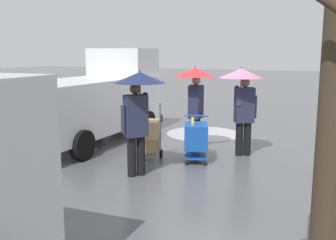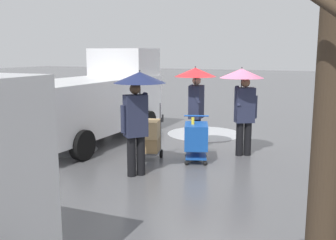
# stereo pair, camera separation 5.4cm
# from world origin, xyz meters

# --- Properties ---
(ground_plane) EXTENTS (90.00, 90.00, 0.00)m
(ground_plane) POSITION_xyz_m (0.00, 0.00, 0.00)
(ground_plane) COLOR #5B5B5E
(slush_patch_near_cluster) EXTENTS (1.53, 1.53, 0.01)m
(slush_patch_near_cluster) POSITION_xyz_m (3.33, 1.29, 0.00)
(slush_patch_near_cluster) COLOR #999BA0
(slush_patch_near_cluster) RESTS_ON ground
(slush_patch_under_van) EXTENTS (2.29, 2.29, 0.01)m
(slush_patch_under_van) POSITION_xyz_m (0.77, -2.09, 0.00)
(slush_patch_under_van) COLOR silver
(slush_patch_under_van) RESTS_ON ground
(cargo_van_parked_right) EXTENTS (2.25, 5.36, 2.60)m
(cargo_van_parked_right) POSITION_xyz_m (3.34, 0.02, 1.18)
(cargo_van_parked_right) COLOR white
(cargo_van_parked_right) RESTS_ON ground
(shopping_cart_vendor) EXTENTS (0.80, 0.96, 1.04)m
(shopping_cart_vendor) POSITION_xyz_m (-0.06, 0.93, 0.57)
(shopping_cart_vendor) COLOR #1951B2
(shopping_cart_vendor) RESTS_ON ground
(hand_dolly_boxes) EXTENTS (0.67, 0.81, 1.32)m
(hand_dolly_boxes) POSITION_xyz_m (0.96, 1.31, 0.58)
(hand_dolly_boxes) COLOR #515156
(hand_dolly_boxes) RESTS_ON ground
(pedestrian_pink_side) EXTENTS (1.04, 1.04, 2.15)m
(pedestrian_pink_side) POSITION_xyz_m (0.33, -0.08, 1.58)
(pedestrian_pink_side) COLOR black
(pedestrian_pink_side) RESTS_ON ground
(pedestrian_black_side) EXTENTS (1.04, 1.04, 2.15)m
(pedestrian_black_side) POSITION_xyz_m (-0.88, -0.04, 1.57)
(pedestrian_black_side) COLOR black
(pedestrian_black_side) RESTS_ON ground
(pedestrian_white_side) EXTENTS (1.04, 1.04, 2.15)m
(pedestrian_white_side) POSITION_xyz_m (0.66, 2.35, 1.58)
(pedestrian_white_side) COLOR black
(pedestrian_white_side) RESTS_ON ground
(bare_tree_near) EXTENTS (0.99, 0.98, 4.29)m
(bare_tree_near) POSITION_xyz_m (-3.00, 6.01, 1.96)
(bare_tree_near) COLOR #423323
(bare_tree_near) RESTS_ON ground
(street_lamp) EXTENTS (0.28, 0.28, 3.86)m
(street_lamp) POSITION_xyz_m (-2.88, 1.27, 2.37)
(street_lamp) COLOR #2D2D33
(street_lamp) RESTS_ON ground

